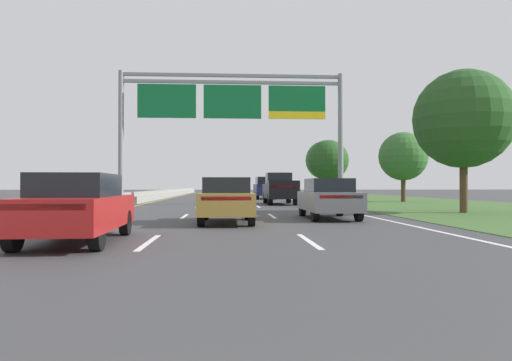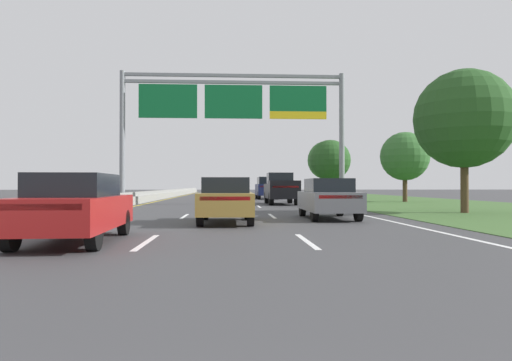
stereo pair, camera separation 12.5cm
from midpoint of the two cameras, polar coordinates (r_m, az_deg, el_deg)
ground_plane at (r=35.35m, az=-3.56°, el=-2.72°), size 220.00×220.00×0.00m
lane_striping at (r=34.89m, az=-3.56°, el=-2.74°), size 11.96×106.00×0.01m
grass_verge_right at (r=38.00m, az=18.00°, el=-2.53°), size 14.00×110.00×0.02m
median_barrier_concrete at (r=35.95m, az=-14.15°, el=-2.10°), size 0.60×110.00×0.85m
overhead_sign_gantry at (r=31.61m, az=-3.00°, el=8.64°), size 15.06×0.42×8.90m
pickup_truck_black at (r=32.55m, az=2.80°, el=-1.01°), size 2.00×5.40×2.20m
car_grey_right_lane_sedan at (r=18.55m, az=8.62°, el=-2.10°), size 1.86×4.42×1.57m
car_gold_centre_lane_sedan at (r=16.36m, az=-3.82°, el=-2.30°), size 1.84×4.41×1.57m
car_navy_right_lane_suv at (r=44.79m, az=1.00°, el=-0.87°), size 1.94×4.72×2.11m
car_red_left_lane_sedan at (r=11.44m, az=-21.27°, el=-2.99°), size 1.95×4.45×1.57m
roadside_tree_near at (r=24.24m, az=23.82°, el=6.86°), size 4.64×4.64×6.76m
roadside_tree_mid at (r=38.69m, az=17.42°, el=2.81°), size 3.83×3.83×5.52m
roadside_tree_far at (r=51.03m, az=8.74°, el=2.45°), size 4.39×4.39×6.22m
roadside_tree_distant at (r=61.21m, az=8.32°, el=2.47°), size 4.98×4.98×7.07m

